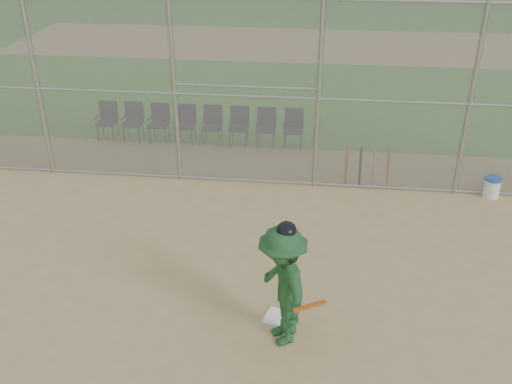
# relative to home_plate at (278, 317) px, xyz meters

# --- Properties ---
(ground) EXTENTS (100.00, 100.00, 0.00)m
(ground) POSITION_rel_home_plate_xyz_m (-0.56, -0.53, -0.01)
(ground) COLOR tan
(ground) RESTS_ON ground
(grass_strip) EXTENTS (100.00, 100.00, 0.00)m
(grass_strip) POSITION_rel_home_plate_xyz_m (-0.56, 17.47, -0.00)
(grass_strip) COLOR #2A6F21
(grass_strip) RESTS_ON ground
(dirt_patch_far) EXTENTS (24.00, 24.00, 0.00)m
(dirt_patch_far) POSITION_rel_home_plate_xyz_m (-0.56, 17.47, -0.00)
(dirt_patch_far) COLOR tan
(dirt_patch_far) RESTS_ON ground
(backstop_fence) EXTENTS (16.09, 0.09, 4.00)m
(backstop_fence) POSITION_rel_home_plate_xyz_m (-0.56, 4.47, 2.06)
(backstop_fence) COLOR gray
(backstop_fence) RESTS_ON ground
(home_plate) EXTENTS (0.48, 0.48, 0.02)m
(home_plate) POSITION_rel_home_plate_xyz_m (0.00, 0.00, 0.00)
(home_plate) COLOR white
(home_plate) RESTS_ON ground
(batter_at_plate) EXTENTS (1.17, 1.45, 1.95)m
(batter_at_plate) POSITION_rel_home_plate_xyz_m (0.08, -0.43, 0.93)
(batter_at_plate) COLOR #1F4E27
(batter_at_plate) RESTS_ON ground
(water_cooler) EXTENTS (0.35, 0.35, 0.44)m
(water_cooler) POSITION_rel_home_plate_xyz_m (4.18, 4.40, 0.21)
(water_cooler) COLOR white
(water_cooler) RESTS_ON ground
(spare_bats) EXTENTS (0.96, 0.39, 0.83)m
(spare_bats) POSITION_rel_home_plate_xyz_m (1.58, 4.70, 0.40)
(spare_bats) COLOR #D84C14
(spare_bats) RESTS_ON ground
(chair_0) EXTENTS (0.54, 0.52, 0.96)m
(chair_0) POSITION_rel_home_plate_xyz_m (-4.97, 6.55, 0.47)
(chair_0) COLOR black
(chair_0) RESTS_ON ground
(chair_1) EXTENTS (0.54, 0.52, 0.96)m
(chair_1) POSITION_rel_home_plate_xyz_m (-4.28, 6.55, 0.47)
(chair_1) COLOR black
(chair_1) RESTS_ON ground
(chair_2) EXTENTS (0.54, 0.52, 0.96)m
(chair_2) POSITION_rel_home_plate_xyz_m (-3.59, 6.55, 0.47)
(chair_2) COLOR black
(chair_2) RESTS_ON ground
(chair_3) EXTENTS (0.54, 0.52, 0.96)m
(chair_3) POSITION_rel_home_plate_xyz_m (-2.90, 6.55, 0.47)
(chair_3) COLOR black
(chair_3) RESTS_ON ground
(chair_4) EXTENTS (0.54, 0.52, 0.96)m
(chair_4) POSITION_rel_home_plate_xyz_m (-2.21, 6.55, 0.47)
(chair_4) COLOR black
(chair_4) RESTS_ON ground
(chair_5) EXTENTS (0.54, 0.52, 0.96)m
(chair_5) POSITION_rel_home_plate_xyz_m (-1.52, 6.55, 0.47)
(chair_5) COLOR black
(chair_5) RESTS_ON ground
(chair_6) EXTENTS (0.54, 0.52, 0.96)m
(chair_6) POSITION_rel_home_plate_xyz_m (-0.84, 6.55, 0.47)
(chair_6) COLOR black
(chair_6) RESTS_ON ground
(chair_7) EXTENTS (0.54, 0.52, 0.96)m
(chair_7) POSITION_rel_home_plate_xyz_m (-0.15, 6.55, 0.47)
(chair_7) COLOR black
(chair_7) RESTS_ON ground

